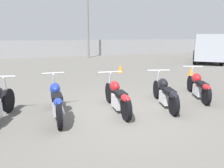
{
  "coord_description": "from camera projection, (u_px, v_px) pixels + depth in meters",
  "views": [
    {
      "loc": [
        -2.21,
        -5.06,
        1.99
      ],
      "look_at": [
        0.0,
        0.48,
        0.65
      ],
      "focal_mm": 35.0,
      "sensor_mm": 36.0,
      "label": 1
    }
  ],
  "objects": [
    {
      "name": "motorcycle_slot_4",
      "position": [
        199.0,
        86.0,
        7.01
      ],
      "size": [
        1.1,
        1.97,
        0.94
      ],
      "rotation": [
        0.0,
        0.0,
        -0.44
      ],
      "color": "black",
      "rests_on": "ground_plane"
    },
    {
      "name": "motorcycle_slot_1",
      "position": [
        56.0,
        101.0,
        5.32
      ],
      "size": [
        0.58,
        2.13,
        1.01
      ],
      "rotation": [
        0.0,
        0.0,
        -0.06
      ],
      "color": "black",
      "rests_on": "ground_plane"
    },
    {
      "name": "traffic_cone_near",
      "position": [
        120.0,
        68.0,
        11.84
      ],
      "size": [
        0.32,
        0.32,
        0.44
      ],
      "color": "orange",
      "rests_on": "ground_plane"
    },
    {
      "name": "motorcycle_slot_3",
      "position": [
        165.0,
        93.0,
        6.17
      ],
      "size": [
        0.92,
        2.06,
        0.94
      ],
      "rotation": [
        0.0,
        0.0,
        -0.3
      ],
      "color": "black",
      "rests_on": "ground_plane"
    },
    {
      "name": "fence_back",
      "position": [
        50.0,
        49.0,
        20.14
      ],
      "size": [
        40.0,
        0.04,
        1.53
      ],
      "color": "gray",
      "rests_on": "ground_plane"
    },
    {
      "name": "light_pole_left",
      "position": [
        88.0,
        7.0,
        18.83
      ],
      "size": [
        0.7,
        0.35,
        7.39
      ],
      "color": "slate",
      "rests_on": "ground_plane"
    },
    {
      "name": "traffic_cone_far",
      "position": [
        192.0,
        71.0,
        10.85
      ],
      "size": [
        0.35,
        0.35,
        0.49
      ],
      "color": "orange",
      "rests_on": "ground_plane"
    },
    {
      "name": "ground_plane",
      "position": [
        119.0,
        111.0,
        5.82
      ],
      "size": [
        60.0,
        60.0,
        0.0
      ],
      "primitive_type": "plane",
      "color": "#5B5954"
    },
    {
      "name": "motorcycle_slot_2",
      "position": [
        117.0,
        97.0,
        5.79
      ],
      "size": [
        0.72,
        2.1,
        0.96
      ],
      "rotation": [
        0.0,
        0.0,
        -0.1
      ],
      "color": "black",
      "rests_on": "ground_plane"
    },
    {
      "name": "parked_van",
      "position": [
        207.0,
        46.0,
        16.51
      ],
      "size": [
        4.92,
        5.2,
        2.06
      ],
      "rotation": [
        0.0,
        0.0,
        -0.73
      ],
      "color": "#999EA8",
      "rests_on": "ground_plane"
    }
  ]
}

